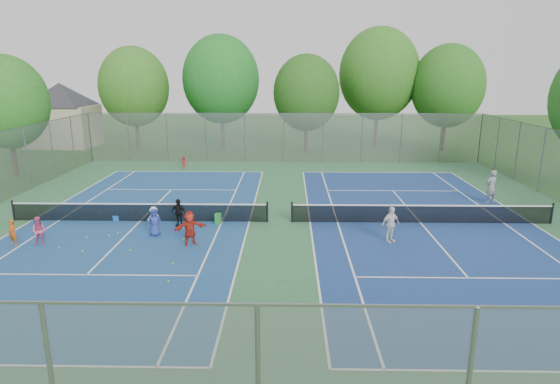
{
  "coord_description": "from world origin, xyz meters",
  "views": [
    {
      "loc": [
        0.46,
        -22.19,
        7.31
      ],
      "look_at": [
        0.0,
        1.0,
        1.3
      ],
      "focal_mm": 30.0,
      "sensor_mm": 36.0,
      "label": 1
    }
  ],
  "objects_px": {
    "net_right": "(421,214)",
    "ball_hopper": "(218,219)",
    "instructor": "(491,187)",
    "net_left": "(140,213)",
    "ball_crate": "(116,218)"
  },
  "relations": [
    {
      "from": "net_right",
      "to": "ball_hopper",
      "type": "bearing_deg",
      "value": -177.89
    },
    {
      "from": "ball_crate",
      "to": "ball_hopper",
      "type": "relative_size",
      "value": 0.61
    },
    {
      "from": "net_left",
      "to": "net_right",
      "type": "distance_m",
      "value": 14.0
    },
    {
      "from": "net_right",
      "to": "ball_crate",
      "type": "distance_m",
      "value": 15.25
    },
    {
      "from": "net_left",
      "to": "ball_crate",
      "type": "relative_size",
      "value": 38.24
    },
    {
      "from": "net_right",
      "to": "net_left",
      "type": "bearing_deg",
      "value": 180.0
    },
    {
      "from": "net_left",
      "to": "ball_hopper",
      "type": "bearing_deg",
      "value": -5.28
    },
    {
      "from": "ball_hopper",
      "to": "instructor",
      "type": "relative_size",
      "value": 0.28
    },
    {
      "from": "instructor",
      "to": "ball_crate",
      "type": "bearing_deg",
      "value": -10.19
    },
    {
      "from": "net_right",
      "to": "ball_hopper",
      "type": "height_order",
      "value": "net_right"
    },
    {
      "from": "instructor",
      "to": "net_right",
      "type": "bearing_deg",
      "value": 16.68
    },
    {
      "from": "ball_crate",
      "to": "net_left",
      "type": "bearing_deg",
      "value": -5.29
    },
    {
      "from": "net_left",
      "to": "instructor",
      "type": "bearing_deg",
      "value": 11.06
    },
    {
      "from": "net_left",
      "to": "net_right",
      "type": "relative_size",
      "value": 1.0
    },
    {
      "from": "ball_crate",
      "to": "instructor",
      "type": "relative_size",
      "value": 0.17
    }
  ]
}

